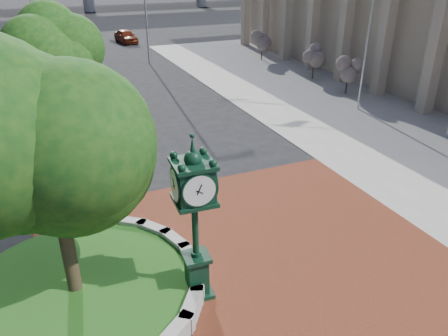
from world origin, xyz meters
TOP-DOWN VIEW (x-y plane):
  - ground at (0.00, 0.00)m, footprint 200.00×200.00m
  - plaza at (0.00, -1.00)m, footprint 12.00×12.00m
  - sidewalk at (16.00, 10.00)m, footprint 20.00×50.00m
  - planter_wall at (-2.71, -0.00)m, footprint 2.96×6.77m
  - grass_bed at (-5.00, 0.00)m, footprint 6.10×6.10m
  - tree_planter at (-5.00, 0.00)m, footprint 5.20×5.20m
  - tree_street at (-4.00, 18.00)m, footprint 4.40×4.40m
  - post_clock at (-1.97, -1.10)m, footprint 1.02×1.02m
  - parked_car at (4.42, 38.12)m, footprint 2.11×4.21m
  - flagpole_b at (12.44, 10.08)m, footprint 1.55×0.37m
  - shrub_near at (13.81, 13.05)m, footprint 1.20×1.20m
  - shrub_mid at (13.98, 17.26)m, footprint 1.20×1.20m
  - shrub_far at (13.64, 24.79)m, footprint 1.20×1.20m

SIDE VIEW (x-z plane):
  - ground at x=0.00m, z-range 0.00..0.00m
  - plaza at x=0.00m, z-range 0.00..0.04m
  - sidewalk at x=16.00m, z-range 0.00..0.04m
  - grass_bed at x=-5.00m, z-range 0.00..0.40m
  - planter_wall at x=-2.71m, z-range 0.00..0.54m
  - parked_car at x=4.42m, z-range 0.00..1.38m
  - shrub_near at x=13.81m, z-range 0.49..2.69m
  - shrub_mid at x=13.98m, z-range 0.49..2.69m
  - shrub_far at x=13.64m, z-range 0.49..2.69m
  - post_clock at x=-1.97m, z-range 0.23..4.85m
  - tree_street at x=-4.00m, z-range 0.52..5.96m
  - tree_planter at x=-5.00m, z-range 0.56..6.89m
  - flagpole_b at x=12.44m, z-range 0.12..10.12m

